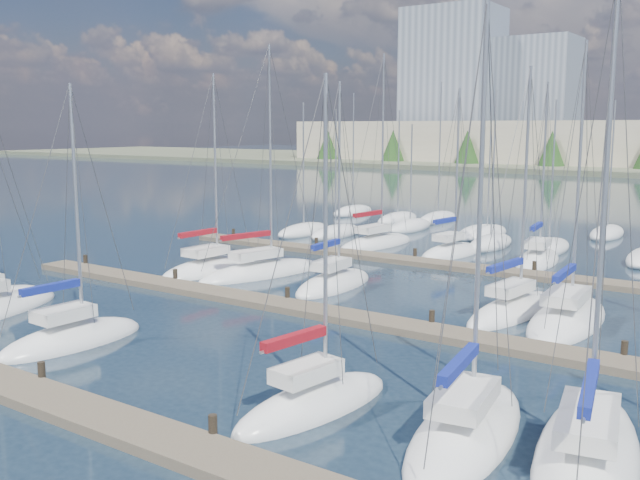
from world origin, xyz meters
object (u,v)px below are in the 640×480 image
Objects in this scene: sailboat_l at (567,319)px; sailboat_k at (513,310)px; sailboat_e at (466,431)px; sailboat_p at (538,260)px; sailboat_i at (262,272)px; sailboat_j at (334,284)px; sailboat_h at (210,269)px; sailboat_f at (587,455)px; sailboat_o at (450,253)px; sailboat_d at (313,404)px; sailboat_n at (376,243)px; sailboat_c at (72,339)px.

sailboat_k is at bearing 174.78° from sailboat_l.
sailboat_l is 1.08× the size of sailboat_k.
sailboat_p is (-6.80, 27.54, 0.00)m from sailboat_e.
sailboat_j is at bearing 12.98° from sailboat_i.
sailboat_e reaches higher than sailboat_p.
sailboat_k is 0.97× the size of sailboat_h.
sailboat_f is 30.79m from sailboat_o.
sailboat_p is at bearing 16.16° from sailboat_o.
sailboat_j is at bearing -124.41° from sailboat_p.
sailboat_i reaches higher than sailboat_p.
sailboat_d is at bearing -35.73° from sailboat_h.
sailboat_e is 3.29m from sailboat_f.
sailboat_h is at bearing -97.84° from sailboat_n.
sailboat_k reaches higher than sailboat_j.
sailboat_c is at bearing -124.72° from sailboat_k.
sailboat_l is 21.43m from sailboat_h.
sailboat_p is (10.16, 28.41, 0.00)m from sailboat_c.
sailboat_f is 1.12× the size of sailboat_o.
sailboat_e is 28.37m from sailboat_p.
sailboat_k is 14.95m from sailboat_d.
sailboat_n is at bearing 107.02° from sailboat_j.
sailboat_d is at bearing 2.56° from sailboat_c.
sailboat_h is (-17.70, 14.08, -0.01)m from sailboat_d.
sailboat_n is 1.11× the size of sailboat_l.
sailboat_k is at bearing 106.21° from sailboat_f.
sailboat_l is at bearing 84.37° from sailboat_d.
sailboat_n reaches higher than sailboat_j.
sailboat_h is at bearing 141.50° from sailboat_e.
sailboat_k is (13.34, 14.90, 0.01)m from sailboat_c.
sailboat_f is 14.22m from sailboat_l.
sailboat_j is (4.99, -13.24, -0.01)m from sailboat_n.
sailboat_o is at bearing -179.26° from sailboat_p.
sailboat_k reaches higher than sailboat_d.
sailboat_c is at bearing -66.47° from sailboat_i.
sailboat_f reaches higher than sailboat_j.
sailboat_i is 1.26× the size of sailboat_c.
sailboat_n reaches higher than sailboat_p.
sailboat_p is (5.83, 0.77, -0.01)m from sailboat_o.
sailboat_e is 13.98m from sailboat_l.
sailboat_c is 21.73m from sailboat_l.
sailboat_p is at bearing 109.60° from sailboat_l.
sailboat_i reaches higher than sailboat_h.
sailboat_n is 1.20× the size of sailboat_p.
sailboat_j is 0.90× the size of sailboat_l.
sailboat_l reaches higher than sailboat_c.
sailboat_l is at bearing 86.28° from sailboat_e.
sailboat_l is (17.81, -13.30, -0.02)m from sailboat_n.
sailboat_i is at bearing 142.19° from sailboat_d.
sailboat_l reaches higher than sailboat_e.
sailboat_p reaches higher than sailboat_c.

